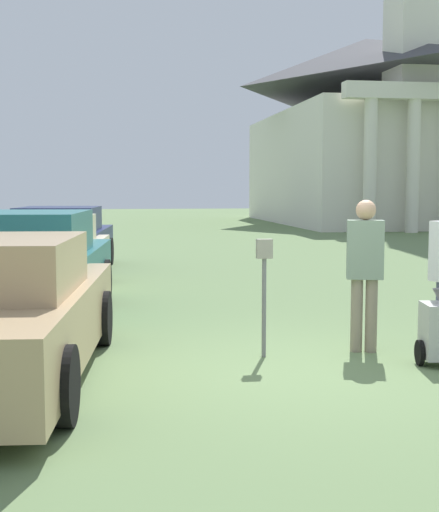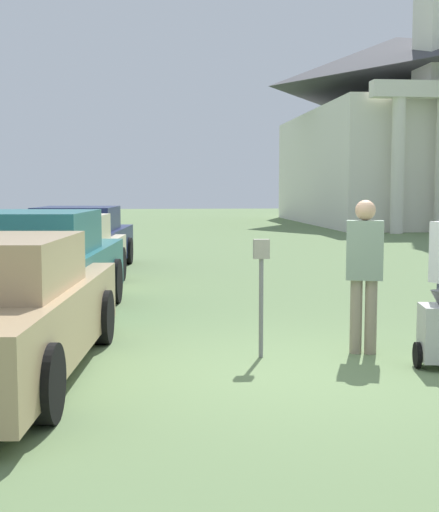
% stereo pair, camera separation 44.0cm
% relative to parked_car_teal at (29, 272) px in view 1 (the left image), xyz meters
% --- Properties ---
extents(ground_plane, '(120.00, 120.00, 0.00)m').
position_rel_parked_car_teal_xyz_m(ground_plane, '(3.14, -3.11, -0.75)').
color(ground_plane, '#607A4C').
extents(parked_car_teal, '(2.32, 5.43, 1.61)m').
position_rel_parked_car_teal_xyz_m(parked_car_teal, '(0.00, 0.00, 0.00)').
color(parked_car_teal, '#23666B').
rests_on(parked_car_teal, ground_plane).
extents(parked_car_cream, '(2.27, 4.98, 1.43)m').
position_rel_parked_car_teal_xyz_m(parked_car_cream, '(0.00, 3.07, -0.07)').
color(parked_car_cream, beige).
rests_on(parked_car_cream, ground_plane).
extents(parked_car_navy, '(2.42, 5.13, 1.50)m').
position_rel_parked_car_teal_xyz_m(parked_car_navy, '(0.00, 6.38, -0.05)').
color(parked_car_navy, '#19234C').
rests_on(parked_car_navy, ground_plane).
extents(parking_meter, '(0.18, 0.09, 1.36)m').
position_rel_parked_car_teal_xyz_m(parking_meter, '(2.88, -2.46, 0.20)').
color(parking_meter, slate).
rests_on(parking_meter, ground_plane).
extents(person_worker, '(0.46, 0.33, 1.80)m').
position_rel_parked_car_teal_xyz_m(person_worker, '(4.11, -2.39, 0.29)').
color(person_worker, gray).
rests_on(person_worker, ground_plane).
extents(church, '(9.94, 17.66, 22.30)m').
position_rel_parked_car_teal_xyz_m(church, '(15.09, 27.52, 4.70)').
color(church, silver).
rests_on(church, ground_plane).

